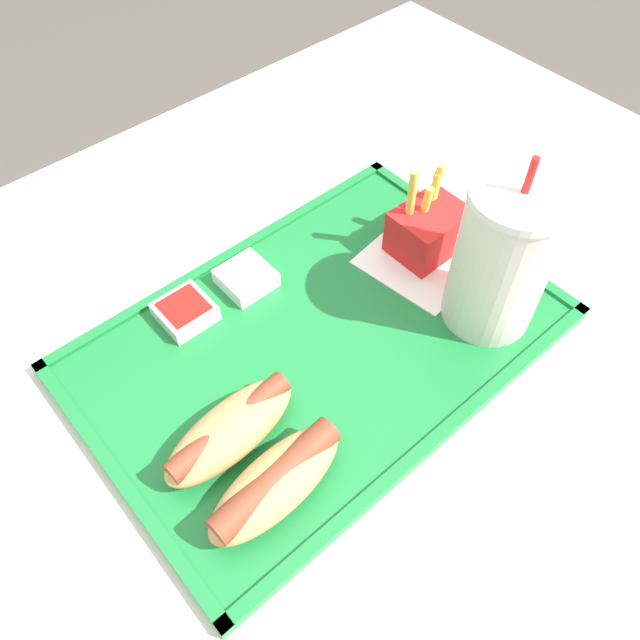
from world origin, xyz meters
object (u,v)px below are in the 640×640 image
(sauce_cup_ketchup, at_px, (185,311))
(hot_dog_near, at_px, (230,430))
(fries_carton, at_px, (428,229))
(sauce_cup_mayo, at_px, (246,277))
(soda_cup, at_px, (503,258))
(hot_dog_far, at_px, (276,482))

(sauce_cup_ketchup, bearing_deg, hot_dog_near, 72.02)
(fries_carton, distance_m, sauce_cup_mayo, 0.21)
(sauce_cup_mayo, bearing_deg, soda_cup, 129.97)
(hot_dog_far, bearing_deg, sauce_cup_ketchup, -102.73)
(hot_dog_far, xyz_separation_m, hot_dog_near, (-0.00, -0.06, -0.00))
(soda_cup, bearing_deg, hot_dog_far, 2.19)
(hot_dog_near, xyz_separation_m, sauce_cup_ketchup, (-0.05, -0.15, -0.01))
(fries_carton, bearing_deg, hot_dog_near, 9.59)
(sauce_cup_ketchup, bearing_deg, soda_cup, 140.13)
(fries_carton, height_order, sauce_cup_ketchup, fries_carton)
(sauce_cup_mayo, bearing_deg, sauce_cup_ketchup, -3.26)
(soda_cup, bearing_deg, sauce_cup_mayo, -50.03)
(hot_dog_far, distance_m, sauce_cup_mayo, 0.24)
(hot_dog_near, height_order, sauce_cup_ketchup, hot_dog_near)
(soda_cup, xyz_separation_m, hot_dog_near, (0.29, -0.05, -0.06))
(fries_carton, bearing_deg, sauce_cup_mayo, -26.20)
(hot_dog_far, distance_m, sauce_cup_ketchup, 0.22)
(soda_cup, relative_size, sauce_cup_ketchup, 3.75)
(fries_carton, xyz_separation_m, sauce_cup_ketchup, (0.26, -0.09, -0.02))
(fries_carton, bearing_deg, sauce_cup_ketchup, -20.09)
(fries_carton, distance_m, sauce_cup_ketchup, 0.28)
(sauce_cup_ketchup, bearing_deg, sauce_cup_mayo, 176.74)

